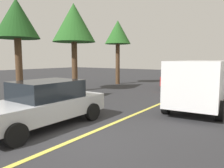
# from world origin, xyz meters

# --- Properties ---
(ground_plane) EXTENTS (80.00, 80.00, 0.00)m
(ground_plane) POSITION_xyz_m (0.00, 0.00, 0.00)
(ground_plane) COLOR #2D2D30
(lane_marking_centre) EXTENTS (28.00, 0.16, 0.01)m
(lane_marking_centre) POSITION_xyz_m (3.00, 0.00, 0.01)
(lane_marking_centre) COLOR #E0D14C
(white_van) EXTENTS (5.36, 2.63, 2.20)m
(white_van) POSITION_xyz_m (6.07, -1.85, 1.27)
(white_van) COLOR white
(white_van) RESTS_ON ground_plane
(car_red_mid_road) EXTENTS (4.31, 2.08, 1.65)m
(car_red_mid_road) POSITION_xyz_m (12.48, 0.99, 0.82)
(car_red_mid_road) COLOR red
(car_red_mid_road) RESTS_ON ground_plane
(car_silver_approaching) EXTENTS (4.47, 2.11, 1.54)m
(car_silver_approaching) POSITION_xyz_m (0.23, 1.83, 0.78)
(car_silver_approaching) COLOR #B7BABF
(car_silver_approaching) RESTS_ON ground_plane
(tree_left_verge) EXTENTS (2.95, 2.95, 6.09)m
(tree_left_verge) POSITION_xyz_m (6.58, 6.70, 4.71)
(tree_left_verge) COLOR #513823
(tree_left_verge) RESTS_ON ground_plane
(tree_centre_verge) EXTENTS (2.34, 2.34, 5.72)m
(tree_centre_verge) POSITION_xyz_m (12.09, 6.76, 4.56)
(tree_centre_verge) COLOR #513823
(tree_centre_verge) RESTS_ON ground_plane
(tree_right_verge) EXTENTS (2.14, 2.14, 5.18)m
(tree_right_verge) POSITION_xyz_m (1.72, 5.65, 4.13)
(tree_right_verge) COLOR #513823
(tree_right_verge) RESTS_ON ground_plane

